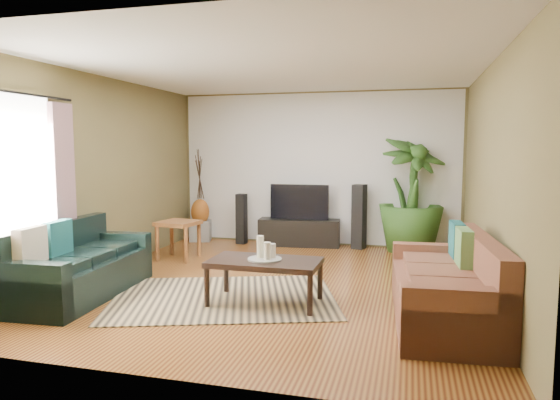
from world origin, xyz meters
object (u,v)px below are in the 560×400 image
(sofa_right, at_px, (443,279))
(side_table, at_px, (179,240))
(speaker_left, at_px, (242,219))
(potted_plant, at_px, (411,194))
(speaker_right, at_px, (359,217))
(pedestal, at_px, (200,231))
(sofa_left, at_px, (81,260))
(television, at_px, (299,202))
(tv_stand, at_px, (299,232))
(coffee_table, at_px, (265,282))
(vase, at_px, (200,212))

(sofa_right, bearing_deg, side_table, -120.55)
(speaker_left, height_order, potted_plant, potted_plant)
(speaker_right, bearing_deg, pedestal, -163.59)
(sofa_left, bearing_deg, television, -30.38)
(sofa_left, relative_size, tv_stand, 1.37)
(sofa_left, relative_size, television, 1.87)
(television, xyz_separation_m, side_table, (-1.60, -1.49, -0.48))
(sofa_right, xyz_separation_m, coffee_table, (-1.87, 0.07, -0.18))
(television, height_order, speaker_left, television)
(speaker_left, xyz_separation_m, potted_plant, (2.93, 0.08, 0.51))
(coffee_table, relative_size, potted_plant, 0.63)
(coffee_table, xyz_separation_m, potted_plant, (1.54, 3.33, 0.71))
(sofa_left, distance_m, speaker_right, 4.57)
(television, bearing_deg, pedestal, 180.00)
(pedestal, height_order, side_table, side_table)
(television, height_order, pedestal, television)
(sofa_left, height_order, potted_plant, potted_plant)
(tv_stand, xyz_separation_m, side_table, (-1.60, -1.49, 0.06))
(coffee_table, bearing_deg, potted_plant, 65.74)
(pedestal, xyz_separation_m, side_table, (0.29, -1.49, 0.11))
(coffee_table, bearing_deg, speaker_left, 113.81)
(sofa_right, bearing_deg, sofa_left, -91.46)
(coffee_table, bearing_deg, sofa_right, -1.64)
(tv_stand, relative_size, pedestal, 3.82)
(vase, bearing_deg, sofa_left, -88.67)
(side_table, bearing_deg, pedestal, 101.00)
(speaker_right, bearing_deg, vase, -163.59)
(sofa_right, height_order, speaker_right, speaker_right)
(coffee_table, bearing_deg, side_table, 137.18)
(speaker_right, xyz_separation_m, side_table, (-2.64, -1.49, -0.26))
(speaker_right, height_order, side_table, speaker_right)
(coffee_table, relative_size, speaker_right, 1.10)
(coffee_table, distance_m, pedestal, 4.01)
(pedestal, xyz_separation_m, vase, (0.00, 0.00, 0.35))
(pedestal, bearing_deg, side_table, -79.00)
(potted_plant, bearing_deg, side_table, -156.84)
(sofa_left, xyz_separation_m, sofa_right, (4.02, 0.18, 0.00))
(television, relative_size, speaker_left, 1.16)
(sofa_right, relative_size, speaker_right, 1.85)
(sofa_right, relative_size, coffee_table, 1.68)
(speaker_left, bearing_deg, coffee_table, -62.32)
(sofa_left, distance_m, sofa_right, 4.03)
(speaker_right, xyz_separation_m, vase, (-2.93, 0.00, -0.01))
(television, distance_m, vase, 1.90)
(potted_plant, xyz_separation_m, pedestal, (-3.77, 0.00, -0.77))
(sofa_left, bearing_deg, pedestal, -2.30)
(sofa_right, xyz_separation_m, television, (-2.22, 3.40, 0.35))
(sofa_left, relative_size, side_table, 3.29)
(sofa_right, relative_size, pedestal, 5.50)
(side_table, bearing_deg, speaker_right, 29.43)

